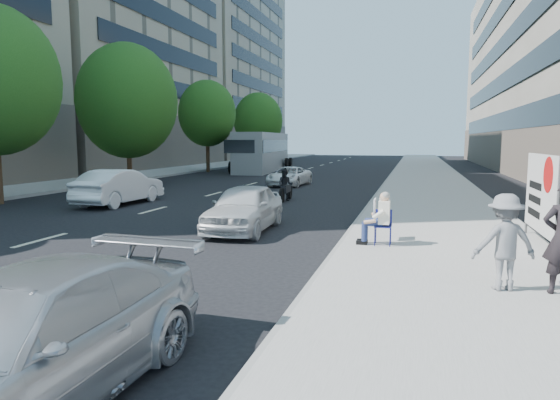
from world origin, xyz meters
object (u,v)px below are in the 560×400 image
(white_sedan_mid, at_px, (119,187))
(bus, at_px, (263,152))
(parked_sedan, at_px, (23,343))
(protest_banner, at_px, (541,193))
(jogger, at_px, (505,242))
(white_sedan_near, at_px, (244,208))
(white_sedan_far, at_px, (289,176))
(seated_protester, at_px, (379,215))
(motorcycle, at_px, (285,187))

(white_sedan_mid, xyz_separation_m, bus, (-0.97, 23.51, 0.90))
(white_sedan_mid, height_order, bus, bus)
(parked_sedan, distance_m, bus, 39.04)
(protest_banner, xyz_separation_m, bus, (-15.90, 28.52, 0.23))
(protest_banner, relative_size, bus, 0.25)
(protest_banner, bearing_deg, bus, 119.13)
(bus, bearing_deg, jogger, -71.46)
(white_sedan_near, bearing_deg, white_sedan_far, 97.10)
(parked_sedan, distance_m, white_sedan_near, 10.04)
(seated_protester, xyz_separation_m, parked_sedan, (-2.89, -8.30, -0.18))
(seated_protester, bearing_deg, protest_banner, 16.24)
(parked_sedan, bearing_deg, motorcycle, 99.11)
(motorcycle, bearing_deg, jogger, -63.64)
(seated_protester, distance_m, white_sedan_mid, 12.70)
(jogger, bearing_deg, white_sedan_far, -80.36)
(white_sedan_near, distance_m, white_sedan_mid, 8.36)
(jogger, xyz_separation_m, motorcycle, (-7.03, 12.31, -0.34))
(white_sedan_mid, xyz_separation_m, white_sedan_far, (4.77, 10.27, -0.18))
(white_sedan_far, bearing_deg, bus, 117.86)
(jogger, distance_m, protest_banner, 4.58)
(white_sedan_near, distance_m, bus, 29.11)
(jogger, distance_m, bus, 35.87)
(jogger, height_order, white_sedan_near, jogger)
(white_sedan_near, height_order, motorcycle, motorcycle)
(jogger, height_order, protest_banner, protest_banner)
(parked_sedan, xyz_separation_m, white_sedan_far, (-3.48, 24.69, -0.14))
(jogger, distance_m, parked_sedan, 7.29)
(protest_banner, relative_size, white_sedan_mid, 0.68)
(white_sedan_near, xyz_separation_m, white_sedan_mid, (-7.09, 4.44, 0.04))
(white_sedan_near, relative_size, bus, 0.33)
(jogger, height_order, white_sedan_far, jogger)
(seated_protester, relative_size, motorcycle, 0.64)
(parked_sedan, height_order, bus, bus)
(motorcycle, bearing_deg, seated_protester, -66.01)
(jogger, relative_size, parked_sedan, 0.35)
(protest_banner, height_order, white_sedan_mid, protest_banner)
(parked_sedan, bearing_deg, white_sedan_mid, 122.90)
(white_sedan_near, bearing_deg, parked_sedan, -85.23)
(seated_protester, height_order, motorcycle, seated_protester)
(white_sedan_mid, bearing_deg, seated_protester, 153.81)
(white_sedan_mid, relative_size, bus, 0.37)
(seated_protester, height_order, white_sedan_mid, white_sedan_mid)
(white_sedan_far, height_order, bus, bus)
(white_sedan_mid, distance_m, bus, 23.55)
(seated_protester, xyz_separation_m, white_sedan_mid, (-11.13, 6.11, -0.13))
(parked_sedan, distance_m, white_sedan_mid, 16.61)
(bus, bearing_deg, motorcycle, -75.37)
(motorcycle, bearing_deg, white_sedan_near, -88.27)
(motorcycle, relative_size, bus, 0.17)
(protest_banner, distance_m, motorcycle, 11.70)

